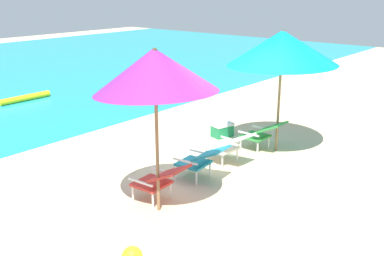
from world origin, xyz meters
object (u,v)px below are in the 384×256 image
at_px(swim_buoy, 25,98).
at_px(lounge_chair_far_right, 262,132).
at_px(lounge_chair_near_left, 202,159).
at_px(beach_umbrella_left, 155,71).
at_px(lounge_chair_far_left, 160,179).
at_px(beach_umbrella_right, 282,48).
at_px(lounge_chair_near_right, 229,144).
at_px(cooler_box, 222,130).

xyz_separation_m(swim_buoy, lounge_chair_far_right, (0.92, -7.64, 0.31)).
relative_size(lounge_chair_near_left, beach_umbrella_left, 0.37).
bearing_deg(beach_umbrella_left, lounge_chair_far_right, 2.74).
bearing_deg(lounge_chair_far_left, lounge_chair_near_left, 2.00).
bearing_deg(lounge_chair_far_right, swim_buoy, 96.89).
relative_size(swim_buoy, lounge_chair_far_right, 1.82).
height_order(lounge_chair_near_left, beach_umbrella_left, beach_umbrella_left).
bearing_deg(beach_umbrella_right, lounge_chair_far_right, 135.00).
xyz_separation_m(swim_buoy, lounge_chair_far_left, (-2.12, -7.64, 0.31)).
xyz_separation_m(swim_buoy, beach_umbrella_right, (1.14, -7.86, 2.04)).
bearing_deg(beach_umbrella_left, beach_umbrella_right, -1.00).
height_order(lounge_chair_near_left, lounge_chair_near_right, same).
height_order(lounge_chair_near_right, beach_umbrella_right, beach_umbrella_right).
relative_size(lounge_chair_near_left, lounge_chair_near_right, 1.01).
xyz_separation_m(lounge_chair_far_left, beach_umbrella_right, (3.26, -0.22, 1.73)).
bearing_deg(lounge_chair_near_left, lounge_chair_far_right, -1.23).
bearing_deg(lounge_chair_near_left, beach_umbrella_right, -6.79).
height_order(beach_umbrella_left, beach_umbrella_right, beach_umbrella_left).
height_order(swim_buoy, lounge_chair_near_left, lounge_chair_near_left).
bearing_deg(lounge_chair_near_right, lounge_chair_far_left, -177.19).
xyz_separation_m(beach_umbrella_left, cooler_box, (3.46, 1.33, -2.00)).
bearing_deg(beach_umbrella_right, swim_buoy, 98.25).
distance_m(lounge_chair_far_right, beach_umbrella_left, 3.69).
bearing_deg(beach_umbrella_left, lounge_chair_far_left, 38.12).
xyz_separation_m(swim_buoy, lounge_chair_near_left, (-1.03, -7.60, 0.31)).
relative_size(swim_buoy, lounge_chair_near_right, 1.75).
bearing_deg(lounge_chair_far_left, swim_buoy, 74.52).
distance_m(lounge_chair_near_right, cooler_box, 1.68).
xyz_separation_m(lounge_chair_far_left, cooler_box, (3.25, 1.17, -0.24)).
relative_size(beach_umbrella_left, beach_umbrella_right, 0.90).
bearing_deg(beach_umbrella_right, lounge_chair_near_left, 173.21).
relative_size(beach_umbrella_right, cooler_box, 5.28).
distance_m(swim_buoy, lounge_chair_near_left, 7.68).
bearing_deg(lounge_chair_far_right, beach_umbrella_right, -45.00).
distance_m(lounge_chair_far_left, beach_umbrella_right, 3.69).
height_order(lounge_chair_far_left, beach_umbrella_left, beach_umbrella_left).
distance_m(beach_umbrella_right, cooler_box, 2.41).
bearing_deg(lounge_chair_near_right, beach_umbrella_left, -173.31).
bearing_deg(lounge_chair_near_left, swim_buoy, 82.32).
relative_size(lounge_chair_far_left, lounge_chair_far_right, 1.04).
height_order(swim_buoy, lounge_chair_far_right, lounge_chair_far_right).
xyz_separation_m(lounge_chair_far_left, beach_umbrella_left, (-0.20, -0.16, 1.76)).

